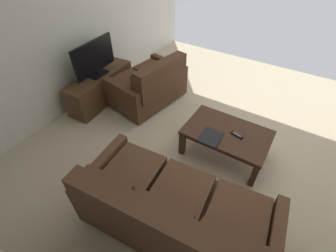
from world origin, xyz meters
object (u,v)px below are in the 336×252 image
at_px(coffee_table, 227,135).
at_px(flat_tv, 94,58).
at_px(tv_stand, 101,88).
at_px(tv_remote, 237,135).
at_px(loveseat_near, 150,85).
at_px(sofa_main, 172,213).
at_px(book_stack, 210,137).

xyz_separation_m(coffee_table, flat_tv, (2.25, -0.05, 0.44)).
xyz_separation_m(tv_stand, tv_remote, (-2.37, 0.06, 0.17)).
bearing_deg(tv_remote, tv_stand, -1.46).
xyz_separation_m(loveseat_near, coffee_table, (-1.51, 0.44, -0.01)).
bearing_deg(flat_tv, tv_remote, 178.53).
height_order(sofa_main, loveseat_near, sofa_main).
height_order(tv_stand, flat_tv, flat_tv).
distance_m(sofa_main, tv_stand, 2.58).
xyz_separation_m(loveseat_near, tv_stand, (0.74, 0.39, -0.10)).
distance_m(sofa_main, loveseat_near, 2.26).
bearing_deg(tv_remote, loveseat_near, -15.50).
height_order(loveseat_near, coffee_table, loveseat_near).
relative_size(sofa_main, tv_stand, 1.44).
xyz_separation_m(sofa_main, flat_tv, (2.22, -1.31, 0.42)).
bearing_deg(coffee_table, flat_tv, -1.30).
xyz_separation_m(book_stack, tv_remote, (-0.25, -0.22, -0.01)).
xyz_separation_m(sofa_main, coffee_table, (-0.03, -1.26, -0.02)).
bearing_deg(coffee_table, book_stack, 59.92).
bearing_deg(tv_stand, tv_remote, 178.54).
relative_size(loveseat_near, book_stack, 4.47).
distance_m(coffee_table, book_stack, 0.28).
bearing_deg(sofa_main, loveseat_near, -49.09).
bearing_deg(tv_remote, book_stack, 40.67).
bearing_deg(sofa_main, tv_remote, -97.06).
bearing_deg(coffee_table, tv_stand, -1.30).
relative_size(loveseat_near, flat_tv, 1.55).
bearing_deg(sofa_main, flat_tv, -30.66).
distance_m(tv_stand, flat_tv, 0.53).
bearing_deg(flat_tv, book_stack, 172.48).
distance_m(sofa_main, flat_tv, 2.61).
bearing_deg(coffee_table, loveseat_near, -16.35).
height_order(sofa_main, tv_stand, sofa_main).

